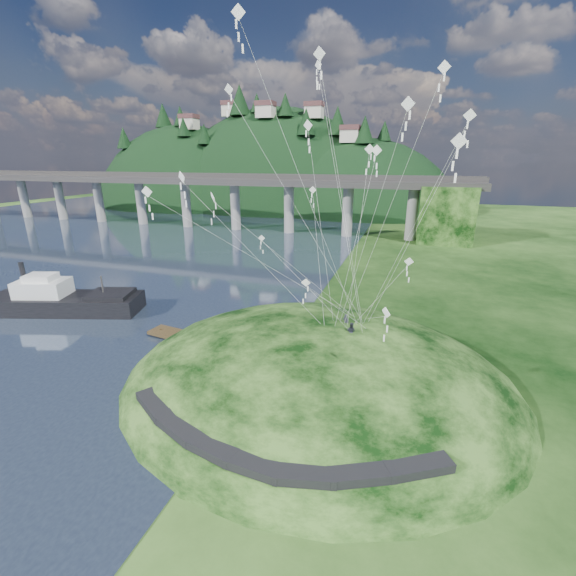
% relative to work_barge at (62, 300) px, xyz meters
% --- Properties ---
extents(ground, '(320.00, 320.00, 0.00)m').
position_rel_work_barge_xyz_m(ground, '(27.06, -7.58, -1.66)').
color(ground, black).
rests_on(ground, ground).
extents(grass_hill, '(36.00, 32.00, 13.00)m').
position_rel_work_barge_xyz_m(grass_hill, '(35.06, -5.58, -3.16)').
color(grass_hill, black).
rests_on(grass_hill, ground).
extents(footpath, '(22.29, 5.84, 0.83)m').
position_rel_work_barge_xyz_m(footpath, '(34.53, -17.32, 0.43)').
color(footpath, black).
rests_on(footpath, ground).
extents(bridge, '(160.00, 11.00, 15.00)m').
position_rel_work_barge_xyz_m(bridge, '(0.61, 62.49, 8.05)').
color(bridge, '#2D2B2B').
rests_on(bridge, ground).
extents(far_ridge, '(153.00, 70.00, 94.50)m').
position_rel_work_barge_xyz_m(far_ridge, '(-16.52, 114.59, -9.09)').
color(far_ridge, black).
rests_on(far_ridge, ground).
extents(work_barge, '(19.57, 10.34, 6.61)m').
position_rel_work_barge_xyz_m(work_barge, '(0.00, 0.00, 0.00)').
color(work_barge, black).
rests_on(work_barge, ground).
extents(wooden_dock, '(14.26, 4.22, 1.01)m').
position_rel_work_barge_xyz_m(wooden_dock, '(22.05, -2.82, -1.21)').
color(wooden_dock, '#372816').
rests_on(wooden_dock, ground).
extents(kite_flyers, '(1.59, 2.48, 1.66)m').
position_rel_work_barge_xyz_m(kite_flyers, '(37.60, -4.46, 4.07)').
color(kite_flyers, '#272935').
rests_on(kite_flyers, ground).
extents(kite_swarm, '(20.14, 17.16, 19.48)m').
position_rel_work_barge_xyz_m(kite_swarm, '(35.18, -7.04, 17.11)').
color(kite_swarm, white).
rests_on(kite_swarm, ground).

